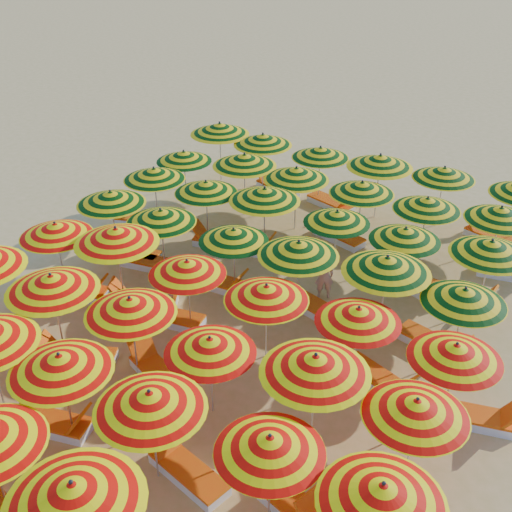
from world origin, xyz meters
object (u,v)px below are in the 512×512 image
object	(u,v)px
umbrella_16	(315,364)
umbrella_44	(320,153)
lounger_21	(140,219)
lounger_14	(379,380)
umbrella_41	(501,214)
umbrella_14	(130,306)
lounger_17	(149,262)
beachgoer_a	(324,275)
umbrella_23	(456,352)
umbrella_10	(270,445)
lounger_28	(277,187)
umbrella_38	(296,174)
beachgoer_b	(170,290)
umbrella_29	(464,296)
umbrella_37	(244,160)
lounger_13	(169,317)
lounger_9	(77,357)
umbrella_19	(116,236)
umbrella_31	(206,187)
umbrella_13	(52,283)
umbrella_17	(416,408)
umbrella_32	(265,195)
umbrella_24	(111,198)
lounger_10	(158,373)
lounger_15	(475,417)
lounger_20	(433,343)
lounger_19	(320,310)
lounger_25	(461,297)
umbrella_21	(266,293)
lounger_12	(143,299)
lounger_23	(247,247)
umbrella_20	(187,267)
lounger_18	(218,282)
umbrella_46	(444,173)
lounger_29	(332,203)
lounger_5	(52,423)
umbrella_15	(210,345)
umbrella_45	(380,161)
umbrella_27	(299,249)
umbrella_40	(427,204)
lounger_16	(130,254)
umbrella_11	(382,493)
lounger_27	(511,272)
umbrella_43	(263,140)
lounger_6	(187,471)
lounger_24	(419,287)
umbrella_34	(405,234)
umbrella_18	(56,230)
lounger_11	(78,291)
lounger_26	(338,235)
umbrella_8	(60,363)
umbrella_39	(362,188)

from	to	relation	value
umbrella_16	umbrella_44	distance (m)	11.15
lounger_21	lounger_14	bearing A→B (deg)	141.08
umbrella_41	umbrella_14	bearing A→B (deg)	-126.54
umbrella_41	lounger_17	distance (m)	9.94
beachgoer_a	umbrella_23	bearing A→B (deg)	112.62
umbrella_10	umbrella_41	size ratio (longest dim) A/B	0.79
lounger_28	umbrella_41	bearing A→B (deg)	-172.63
umbrella_38	beachgoer_b	size ratio (longest dim) A/B	1.84
umbrella_29	umbrella_44	world-z (taller)	umbrella_44
umbrella_37	lounger_13	world-z (taller)	umbrella_37
lounger_9	lounger_21	xyz separation A→B (m)	(-2.93, 6.34, 0.00)
umbrella_19	umbrella_31	size ratio (longest dim) A/B	0.98
umbrella_13	umbrella_29	world-z (taller)	umbrella_13
umbrella_29	lounger_13	distance (m)	7.14
umbrella_17	umbrella_32	world-z (taller)	umbrella_32
umbrella_24	lounger_10	bearing A→B (deg)	-42.76
umbrella_19	lounger_15	xyz separation A→B (m)	(9.14, -0.14, -1.86)
umbrella_16	lounger_20	world-z (taller)	umbrella_16
lounger_19	lounger_17	bearing A→B (deg)	-159.88
umbrella_16	lounger_14	distance (m)	2.94
lounger_25	lounger_28	world-z (taller)	same
umbrella_21	lounger_12	size ratio (longest dim) A/B	1.14
umbrella_31	lounger_23	bearing A→B (deg)	-1.87
umbrella_24	lounger_25	xyz separation A→B (m)	(9.67, 2.26, -1.70)
umbrella_20	lounger_18	bearing A→B (deg)	100.39
umbrella_44	umbrella_46	world-z (taller)	umbrella_46
lounger_13	lounger_29	distance (m)	8.19
lounger_5	lounger_14	world-z (taller)	same
umbrella_19	umbrella_44	bearing A→B (deg)	75.49
umbrella_15	umbrella_45	bearing A→B (deg)	89.72
umbrella_10	umbrella_20	bearing A→B (deg)	136.50
umbrella_16	beachgoer_a	distance (m)	5.34
umbrella_17	umbrella_32	distance (m)	8.81
umbrella_27	lounger_10	distance (m)	4.49
umbrella_40	lounger_9	xyz separation A→B (m)	(-5.74, -8.37, -1.65)
umbrella_40	umbrella_41	size ratio (longest dim) A/B	0.93
lounger_16	umbrella_41	bearing A→B (deg)	-164.50
umbrella_17	lounger_13	world-z (taller)	umbrella_17
lounger_18	lounger_28	xyz separation A→B (m)	(-1.37, 6.42, 0.00)
umbrella_11	umbrella_27	world-z (taller)	umbrella_27
lounger_27	umbrella_43	bearing A→B (deg)	159.49
umbrella_21	lounger_28	world-z (taller)	umbrella_21
umbrella_23	lounger_6	world-z (taller)	umbrella_23
umbrella_19	lounger_24	bearing A→B (deg)	31.51
umbrella_34	lounger_13	size ratio (longest dim) A/B	1.11
lounger_23	lounger_27	xyz separation A→B (m)	(7.26, 2.19, 0.00)
umbrella_18	lounger_11	world-z (taller)	umbrella_18
lounger_13	lounger_26	distance (m)	6.42
umbrella_23	umbrella_45	xyz separation A→B (m)	(-4.30, 8.22, 0.23)
umbrella_8	umbrella_39	xyz separation A→B (m)	(2.26, 10.30, -0.05)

